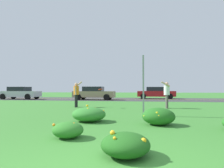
{
  "coord_description": "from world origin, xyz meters",
  "views": [
    {
      "loc": [
        0.5,
        -2.04,
        1.13
      ],
      "look_at": [
        -1.38,
        9.9,
        1.49
      ],
      "focal_mm": 30.0,
      "sensor_mm": 36.0,
      "label": 1
    }
  ],
  "objects": [
    {
      "name": "highway_strip",
      "position": [
        0.0,
        19.78,
        0.0
      ],
      "size": [
        120.0,
        7.75,
        0.01
      ],
      "primitive_type": "cube",
      "color": "#38383A",
      "rests_on": "ground"
    },
    {
      "name": "daylily_clump_mid_left",
      "position": [
        0.23,
        1.15,
        0.2
      ],
      "size": [
        0.84,
        0.86,
        0.43
      ],
      "color": "#1E5619",
      "rests_on": "ground"
    },
    {
      "name": "highway_center_stripe",
      "position": [
        0.0,
        19.78,
        0.01
      ],
      "size": [
        120.0,
        0.16,
        0.0
      ],
      "primitive_type": "cube",
      "color": "yellow",
      "rests_on": "ground"
    },
    {
      "name": "daylily_clump_mid_center",
      "position": [
        -1.33,
        4.37,
        0.25
      ],
      "size": [
        1.19,
        1.02,
        0.57
      ],
      "color": "#337F2D",
      "rests_on": "ground"
    },
    {
      "name": "daylily_clump_front_left",
      "position": [
        1.04,
        4.1,
        0.27
      ],
      "size": [
        1.04,
        0.91,
        0.55
      ],
      "color": "#23661E",
      "rests_on": "ground"
    },
    {
      "name": "car_silver_leftmost",
      "position": [
        -13.63,
        18.04,
        0.74
      ],
      "size": [
        4.5,
        2.0,
        1.45
      ],
      "color": "#B7BABF",
      "rests_on": "ground"
    },
    {
      "name": "daylily_clump_front_right",
      "position": [
        -1.19,
        2.13,
        0.19
      ],
      "size": [
        0.73,
        0.64,
        0.37
      ],
      "color": "#2D7526",
      "rests_on": "ground"
    },
    {
      "name": "person_catcher_white_shirt",
      "position": [
        2.01,
        9.59,
        0.94
      ],
      "size": [
        0.52,
        0.49,
        1.62
      ],
      "color": "silver",
      "rests_on": "ground"
    },
    {
      "name": "person_thrower_orange_shirt",
      "position": [
        -3.63,
        9.46,
        0.94
      ],
      "size": [
        0.49,
        0.49,
        1.67
      ],
      "color": "orange",
      "rests_on": "ground"
    },
    {
      "name": "car_red_center_right",
      "position": [
        2.24,
        21.53,
        0.74
      ],
      "size": [
        4.5,
        2.0,
        1.45
      ],
      "color": "maroon",
      "rests_on": "ground"
    },
    {
      "name": "sign_post_near_path",
      "position": [
        0.59,
        6.09,
        1.3
      ],
      "size": [
        0.07,
        0.1,
        2.61
      ],
      "color": "#93969B",
      "rests_on": "ground"
    },
    {
      "name": "ground_plane",
      "position": [
        0.0,
        9.89,
        0.0
      ],
      "size": [
        120.0,
        120.0,
        0.0
      ],
      "primitive_type": "plane",
      "color": "#387A2D"
    },
    {
      "name": "frisbee_red",
      "position": [
        -2.0,
        9.23,
        1.13
      ],
      "size": [
        0.28,
        0.27,
        0.14
      ],
      "color": "red"
    },
    {
      "name": "car_tan_center_left",
      "position": [
        -4.66,
        18.04,
        0.74
      ],
      "size": [
        4.5,
        2.0,
        1.45
      ],
      "color": "#937F60",
      "rests_on": "ground"
    }
  ]
}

